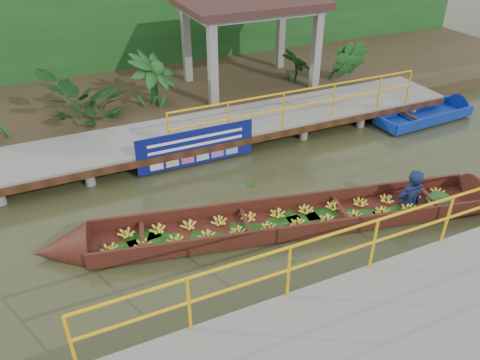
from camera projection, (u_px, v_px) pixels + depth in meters
name	position (u px, v px, depth m)	size (l,w,h in m)	color
ground	(249.00, 214.00, 10.36)	(80.00, 80.00, 0.00)	#2B3018
land_strip	(156.00, 92.00, 16.05)	(30.00, 8.00, 0.45)	#312718
far_dock	(197.00, 132.00, 12.77)	(16.00, 2.06, 1.66)	gray
near_dock	(422.00, 326.00, 7.31)	(18.00, 2.40, 1.73)	gray
pavilion	(251.00, 12.00, 14.81)	(4.40, 3.00, 3.00)	gray
foliage_backdrop	(133.00, 23.00, 17.05)	(30.00, 0.80, 4.00)	#144016
vendor_boat	(312.00, 213.00, 9.97)	(10.52, 3.19, 2.28)	#34140E
moored_blue_boat	(444.00, 111.00, 14.80)	(3.77, 1.19, 0.89)	navy
blue_banner	(196.00, 147.00, 11.88)	(3.11, 0.04, 0.97)	#0B125D
tropical_plants	(150.00, 94.00, 13.66)	(13.97, 0.97, 1.21)	#144016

